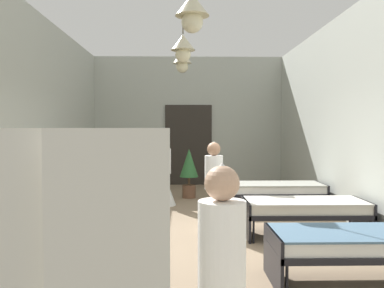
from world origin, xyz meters
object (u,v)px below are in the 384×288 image
object	(u,v)px
bed_right_row_1	(305,208)
bed_right_row_2	(277,190)
potted_plant	(189,168)
bed_left_row_2	(104,190)
bed_left_row_0	(33,245)
bed_right_row_0	(358,243)
nurse_far_aisle	(164,181)
nurse_mid_aisle	(214,199)
patient_seated_primary	(121,169)
bed_left_row_1	(79,209)

from	to	relation	value
bed_right_row_1	bed_right_row_2	distance (m)	1.90
potted_plant	bed_left_row_2	bearing A→B (deg)	-137.76
bed_left_row_0	potted_plant	world-z (taller)	potted_plant
bed_right_row_0	nurse_far_aisle	bearing A→B (deg)	117.56
bed_right_row_0	bed_left_row_2	distance (m)	5.18
potted_plant	nurse_far_aisle	bearing A→B (deg)	-121.56
bed_right_row_2	bed_left_row_0	bearing A→B (deg)	-132.85
bed_right_row_0	nurse_mid_aisle	size ratio (longest dim) A/B	1.28
bed_left_row_0	bed_right_row_2	distance (m)	5.18
bed_right_row_1	bed_left_row_2	distance (m)	4.00
bed_left_row_2	potted_plant	world-z (taller)	potted_plant
bed_right_row_1	bed_right_row_2	xyz separation A→B (m)	(0.00, 1.90, 0.00)
patient_seated_primary	potted_plant	world-z (taller)	patient_seated_primary
bed_right_row_2	potted_plant	world-z (taller)	potted_plant
bed_right_row_1	potted_plant	distance (m)	3.92
bed_right_row_0	nurse_far_aisle	size ratio (longest dim) A/B	1.28
bed_left_row_2	bed_left_row_1	bearing A→B (deg)	-90.00
bed_right_row_0	bed_right_row_2	xyz separation A→B (m)	(0.00, 3.80, 0.00)
patient_seated_primary	potted_plant	size ratio (longest dim) A/B	0.66
bed_right_row_1	bed_right_row_0	bearing A→B (deg)	-90.00
bed_left_row_1	bed_right_row_1	size ratio (longest dim) A/B	1.00
nurse_far_aisle	potted_plant	world-z (taller)	nurse_far_aisle
bed_left_row_0	bed_right_row_2	size ratio (longest dim) A/B	1.00
bed_right_row_0	bed_left_row_1	size ratio (longest dim) A/B	1.00
bed_right_row_0	potted_plant	world-z (taller)	potted_plant
nurse_far_aisle	patient_seated_primary	distance (m)	1.11
bed_right_row_0	nurse_mid_aisle	bearing A→B (deg)	122.32
bed_left_row_1	nurse_mid_aisle	distance (m)	2.14
bed_left_row_0	bed_right_row_1	bearing A→B (deg)	28.33
bed_right_row_2	bed_right_row_0	bearing A→B (deg)	-90.00
bed_left_row_0	bed_right_row_0	distance (m)	3.52
bed_left_row_0	patient_seated_primary	distance (m)	3.88
bed_left_row_1	potted_plant	distance (m)	3.91
bed_right_row_0	nurse_far_aisle	world-z (taller)	nurse_far_aisle
bed_left_row_0	bed_left_row_1	bearing A→B (deg)	90.00
bed_left_row_1	nurse_far_aisle	xyz separation A→B (m)	(1.19, 2.58, 0.09)
nurse_mid_aisle	potted_plant	distance (m)	3.19
nurse_far_aisle	potted_plant	bearing A→B (deg)	80.81
bed_right_row_1	bed_left_row_2	bearing A→B (deg)	151.67
bed_right_row_2	nurse_mid_aisle	xyz separation A→B (m)	(-1.41, -1.57, 0.09)
bed_left_row_0	bed_right_row_0	xyz separation A→B (m)	(3.52, 0.00, 0.00)
bed_left_row_1	patient_seated_primary	bearing A→B (deg)	79.76
bed_left_row_1	nurse_mid_aisle	bearing A→B (deg)	8.80
nurse_far_aisle	bed_left_row_2	bearing A→B (deg)	-128.00
bed_left_row_1	bed_left_row_2	world-z (taller)	same
bed_right_row_1	potted_plant	world-z (taller)	potted_plant
bed_right_row_1	potted_plant	bearing A→B (deg)	116.99
patient_seated_primary	potted_plant	distance (m)	2.09
bed_left_row_2	bed_right_row_1	bearing A→B (deg)	-28.33
bed_right_row_1	bed_left_row_2	world-z (taller)	same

